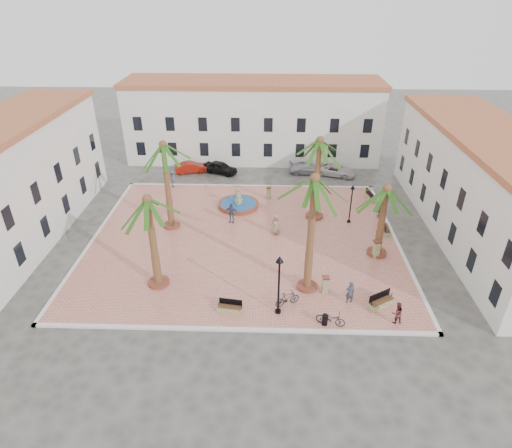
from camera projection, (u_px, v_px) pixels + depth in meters
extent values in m
plane|color=#56544F|center=(244.00, 240.00, 36.88)|extent=(120.00, 120.00, 0.00)
cube|color=#DD8070|center=(244.00, 239.00, 36.84)|extent=(26.00, 22.00, 0.15)
cube|color=silver|center=(250.00, 186.00, 46.39)|extent=(26.30, 0.30, 0.16)
cube|color=silver|center=(235.00, 330.00, 27.29)|extent=(26.30, 0.30, 0.16)
cube|color=silver|center=(396.00, 242.00, 36.48)|extent=(0.30, 22.30, 0.16)
cube|color=silver|center=(95.00, 237.00, 37.20)|extent=(0.30, 22.30, 0.16)
cube|color=white|center=(253.00, 122.00, 52.02)|extent=(30.00, 7.00, 9.00)
cube|color=#B8633C|center=(253.00, 82.00, 49.67)|extent=(30.40, 7.40, 0.50)
cube|color=black|center=(141.00, 149.00, 50.50)|extent=(1.00, 0.12, 1.60)
cube|color=black|center=(173.00, 149.00, 50.39)|extent=(1.00, 0.12, 1.60)
cube|color=black|center=(204.00, 149.00, 50.29)|extent=(1.00, 0.12, 1.60)
cube|color=black|center=(236.00, 150.00, 50.19)|extent=(1.00, 0.12, 1.60)
cube|color=black|center=(268.00, 150.00, 50.08)|extent=(1.00, 0.12, 1.60)
cube|color=black|center=(300.00, 150.00, 49.98)|extent=(1.00, 0.12, 1.60)
cube|color=black|center=(332.00, 151.00, 49.88)|extent=(1.00, 0.12, 1.60)
cube|color=black|center=(364.00, 151.00, 49.77)|extent=(1.00, 0.12, 1.60)
cube|color=black|center=(138.00, 124.00, 49.01)|extent=(1.00, 0.12, 1.60)
cube|color=black|center=(170.00, 124.00, 48.91)|extent=(1.00, 0.12, 1.60)
cube|color=black|center=(203.00, 124.00, 48.80)|extent=(1.00, 0.12, 1.60)
cube|color=black|center=(235.00, 125.00, 48.70)|extent=(1.00, 0.12, 1.60)
cube|color=black|center=(268.00, 125.00, 48.60)|extent=(1.00, 0.12, 1.60)
cube|color=black|center=(301.00, 125.00, 48.49)|extent=(1.00, 0.12, 1.60)
cube|color=black|center=(334.00, 126.00, 48.39)|extent=(1.00, 0.12, 1.60)
cube|color=black|center=(368.00, 126.00, 48.29)|extent=(1.00, 0.12, 1.60)
cube|color=white|center=(482.00, 188.00, 35.96)|extent=(7.00, 26.00, 8.50)
cube|color=#B8633C|center=(497.00, 137.00, 33.73)|extent=(7.40, 26.40, 0.50)
cube|color=black|center=(496.00, 294.00, 27.09)|extent=(0.12, 1.00, 1.60)
cube|color=black|center=(472.00, 260.00, 30.32)|extent=(0.12, 1.00, 1.60)
cube|color=black|center=(453.00, 233.00, 33.54)|extent=(0.12, 1.00, 1.60)
cube|color=black|center=(437.00, 211.00, 36.77)|extent=(0.12, 1.00, 1.60)
cube|color=black|center=(423.00, 193.00, 39.99)|extent=(0.12, 1.00, 1.60)
cube|color=black|center=(412.00, 177.00, 43.22)|extent=(0.12, 1.00, 1.60)
cube|color=black|center=(402.00, 163.00, 46.44)|extent=(0.12, 1.00, 1.60)
cube|color=black|center=(510.00, 254.00, 25.61)|extent=(0.12, 1.00, 1.60)
cube|color=black|center=(483.00, 224.00, 28.83)|extent=(0.12, 1.00, 1.60)
cube|color=black|center=(462.00, 199.00, 32.06)|extent=(0.12, 1.00, 1.60)
cube|color=black|center=(444.00, 179.00, 35.28)|extent=(0.12, 1.00, 1.60)
cube|color=black|center=(430.00, 163.00, 38.51)|extent=(0.12, 1.00, 1.60)
cube|color=black|center=(418.00, 149.00, 41.73)|extent=(0.12, 1.00, 1.60)
cube|color=black|center=(407.00, 137.00, 44.96)|extent=(0.12, 1.00, 1.60)
cube|color=white|center=(13.00, 187.00, 35.05)|extent=(6.00, 24.00, 9.50)
cube|color=black|center=(19.00, 254.00, 31.02)|extent=(0.12, 1.00, 1.60)
cube|color=black|center=(45.00, 226.00, 34.49)|extent=(0.12, 1.00, 1.60)
cube|color=black|center=(66.00, 204.00, 37.97)|extent=(0.12, 1.00, 1.60)
cube|color=black|center=(83.00, 185.00, 41.44)|extent=(0.12, 1.00, 1.60)
cube|color=black|center=(97.00, 169.00, 44.92)|extent=(0.12, 1.00, 1.60)
cube|color=black|center=(8.00, 218.00, 29.54)|extent=(0.12, 1.00, 1.60)
cube|color=black|center=(35.00, 193.00, 33.01)|extent=(0.12, 1.00, 1.60)
cube|color=black|center=(58.00, 173.00, 36.48)|extent=(0.12, 1.00, 1.60)
cube|color=black|center=(76.00, 156.00, 39.96)|extent=(0.12, 1.00, 1.60)
cube|color=black|center=(92.00, 142.00, 43.43)|extent=(0.12, 1.00, 1.60)
cylinder|color=brown|center=(238.00, 205.00, 41.95)|extent=(3.95, 3.95, 0.38)
cylinder|color=#194C8C|center=(238.00, 203.00, 41.87)|extent=(3.48, 3.48, 0.06)
cylinder|color=#8E9760|center=(238.00, 203.00, 41.86)|extent=(0.85, 0.85, 0.75)
cylinder|color=#8E9760|center=(238.00, 196.00, 41.49)|extent=(0.56, 0.56, 1.13)
sphere|color=#8E9760|center=(238.00, 189.00, 41.14)|extent=(0.41, 0.41, 0.41)
cylinder|color=brown|center=(172.00, 225.00, 38.57)|extent=(1.48, 1.48, 0.22)
cylinder|color=brown|center=(167.00, 186.00, 36.65)|extent=(0.48, 0.48, 7.51)
sphere|color=brown|center=(163.00, 144.00, 34.79)|extent=(0.65, 0.65, 0.65)
cylinder|color=brown|center=(159.00, 282.00, 31.27)|extent=(1.54, 1.54, 0.23)
cylinder|color=brown|center=(153.00, 242.00, 29.56)|extent=(0.50, 0.50, 6.66)
sphere|color=brown|center=(147.00, 199.00, 27.91)|extent=(0.67, 0.67, 0.67)
cylinder|color=brown|center=(307.00, 286.00, 30.88)|extent=(1.48, 1.48, 0.22)
cylinder|color=brown|center=(311.00, 235.00, 28.76)|extent=(0.48, 0.48, 8.36)
sphere|color=brown|center=(315.00, 178.00, 26.69)|extent=(0.65, 0.65, 0.65)
cylinder|color=brown|center=(377.00, 252.00, 34.70)|extent=(1.59, 1.59, 0.24)
cylinder|color=brown|center=(382.00, 221.00, 33.26)|extent=(0.52, 0.52, 5.59)
sphere|color=brown|center=(387.00, 188.00, 31.87)|extent=(0.70, 0.70, 0.70)
cylinder|color=brown|center=(314.00, 216.00, 40.11)|extent=(1.61, 1.61, 0.24)
cylinder|color=brown|center=(317.00, 179.00, 38.26)|extent=(0.52, 0.52, 7.24)
sphere|color=brown|center=(320.00, 140.00, 36.47)|extent=(0.70, 0.70, 0.70)
cube|color=#8E9760|center=(230.00, 309.00, 28.60)|extent=(1.72, 0.74, 0.37)
cube|color=#56351E|center=(230.00, 307.00, 28.50)|extent=(1.63, 0.69, 0.06)
cube|color=black|center=(231.00, 302.00, 28.55)|extent=(1.57, 0.27, 0.46)
cylinder|color=black|center=(219.00, 304.00, 28.56)|extent=(0.05, 0.05, 0.28)
cylinder|color=black|center=(242.00, 307.00, 28.32)|extent=(0.05, 0.05, 0.28)
cube|color=#8E9760|center=(381.00, 303.00, 29.05)|extent=(1.97, 1.52, 0.43)
cube|color=#56351E|center=(382.00, 301.00, 28.93)|extent=(1.85, 1.41, 0.06)
cube|color=black|center=(380.00, 295.00, 28.97)|extent=(1.59, 1.00, 0.54)
cylinder|color=black|center=(372.00, 304.00, 28.47)|extent=(0.05, 0.05, 0.32)
cylinder|color=black|center=(392.00, 295.00, 29.26)|extent=(0.05, 0.05, 0.32)
cube|color=#8E9760|center=(386.00, 230.00, 37.63)|extent=(0.64, 1.83, 0.40)
cube|color=#56351E|center=(386.00, 228.00, 37.51)|extent=(0.59, 1.73, 0.06)
cube|color=black|center=(384.00, 225.00, 37.39)|extent=(0.14, 1.71, 0.50)
cylinder|color=black|center=(388.00, 232.00, 36.71)|extent=(0.05, 0.05, 0.30)
cylinder|color=black|center=(385.00, 222.00, 38.19)|extent=(0.05, 0.05, 0.30)
cube|color=#8E9760|center=(371.00, 198.00, 43.23)|extent=(0.92, 1.98, 0.42)
cube|color=#56351E|center=(371.00, 196.00, 43.11)|extent=(0.85, 1.86, 0.06)
cube|color=black|center=(369.00, 193.00, 42.94)|extent=(0.39, 1.77, 0.53)
cylinder|color=black|center=(375.00, 198.00, 42.28)|extent=(0.05, 0.05, 0.32)
cylinder|color=black|center=(368.00, 191.00, 43.82)|extent=(0.05, 0.05, 0.32)
cylinder|color=black|center=(278.00, 311.00, 28.56)|extent=(0.40, 0.40, 0.18)
cylinder|color=black|center=(279.00, 287.00, 27.56)|extent=(0.13, 0.13, 4.03)
cone|color=black|center=(280.00, 259.00, 26.48)|extent=(0.49, 0.49, 0.45)
sphere|color=beige|center=(280.00, 261.00, 26.56)|extent=(0.27, 0.27, 0.27)
cylinder|color=black|center=(349.00, 221.00, 39.27)|extent=(0.33, 0.33, 0.15)
cylinder|color=black|center=(351.00, 205.00, 38.44)|extent=(0.11, 0.11, 3.32)
cone|color=black|center=(353.00, 187.00, 37.55)|extent=(0.41, 0.41, 0.37)
sphere|color=beige|center=(353.00, 188.00, 37.62)|extent=(0.22, 0.22, 0.22)
cube|color=#8E9760|center=(325.00, 285.00, 30.13)|extent=(0.40, 0.40, 1.25)
cube|color=brown|center=(326.00, 278.00, 29.80)|extent=(0.50, 0.50, 0.10)
cube|color=#8E9760|center=(269.00, 193.00, 43.28)|extent=(0.43, 0.43, 1.17)
cube|color=brown|center=(269.00, 188.00, 42.97)|extent=(0.54, 0.54, 0.09)
cube|color=#8E9760|center=(376.00, 250.00, 33.95)|extent=(0.54, 0.54, 1.44)
cube|color=brown|center=(377.00, 241.00, 33.56)|extent=(0.68, 0.68, 0.11)
cylinder|color=black|center=(325.00, 320.00, 27.43)|extent=(0.39, 0.39, 0.76)
imported|color=#343B4B|center=(350.00, 292.00, 29.09)|extent=(0.71, 0.55, 1.72)
imported|color=black|center=(331.00, 318.00, 27.36)|extent=(2.00, 1.15, 1.00)
imported|color=#562321|center=(397.00, 313.00, 27.39)|extent=(0.87, 0.74, 1.57)
imported|color=black|center=(287.00, 299.00, 28.99)|extent=(1.86, 1.26, 1.09)
imported|color=#947D61|center=(276.00, 225.00, 37.09)|extent=(0.89, 0.59, 1.81)
imported|color=#3B4565|center=(231.00, 213.00, 38.85)|extent=(1.18, 0.62, 1.92)
imported|color=#424146|center=(173.00, 178.00, 45.59)|extent=(1.14, 1.42, 1.92)
imported|color=#62584C|center=(380.00, 208.00, 39.81)|extent=(0.81, 1.72, 1.78)
imported|color=black|center=(220.00, 168.00, 49.39)|extent=(4.31, 3.10, 1.36)
imported|color=maroon|center=(192.00, 167.00, 49.58)|extent=(4.00, 2.28, 1.25)
imported|color=#B0B1B9|center=(308.00, 168.00, 49.33)|extent=(4.44, 2.03, 1.26)
imported|color=beige|center=(336.00, 170.00, 48.83)|extent=(4.86, 3.42, 1.23)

